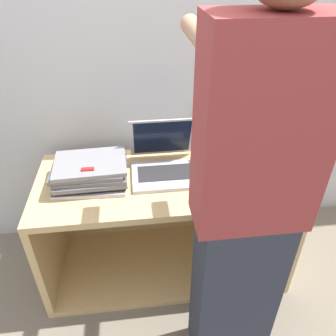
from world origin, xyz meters
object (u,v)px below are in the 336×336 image
Objects in this scene: laptop_stack_left at (90,172)px; laptop_stack_right at (238,163)px; laptop_open at (165,162)px; person at (248,207)px.

laptop_stack_left is 0.77m from laptop_stack_right.
laptop_stack_left is at bearing -171.68° from laptop_open.
person is at bearing -68.82° from laptop_open.
laptop_open reaches higher than laptop_stack_left.
person reaches higher than laptop_stack_left.
laptop_stack_left and laptop_stack_right have the same top height.
laptop_open is 0.68m from person.
laptop_open reaches higher than laptop_stack_right.
laptop_stack_left is at bearing 138.56° from person.
person is (0.62, -0.55, 0.18)m from laptop_stack_left.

